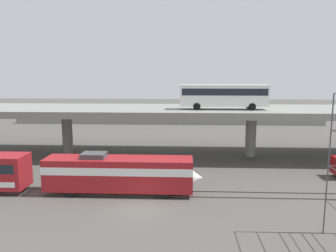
% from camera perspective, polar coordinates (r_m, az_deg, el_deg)
% --- Properties ---
extents(ground_plane, '(260.00, 260.00, 0.00)m').
position_cam_1_polar(ground_plane, '(30.55, -4.77, -14.20)').
color(ground_plane, '#4C4944').
extents(rail_strip_near, '(110.00, 0.12, 0.12)m').
position_cam_1_polar(rail_strip_near, '(33.49, -4.04, -11.94)').
color(rail_strip_near, '#59544C').
rests_on(rail_strip_near, ground_plane).
extents(rail_strip_far, '(110.00, 0.12, 0.12)m').
position_cam_1_polar(rail_strip_far, '(34.94, -3.73, -11.03)').
color(rail_strip_far, '#59544C').
rests_on(rail_strip_far, ground_plane).
extents(train_locomotive, '(15.81, 3.04, 4.18)m').
position_cam_1_polar(train_locomotive, '(33.80, -7.21, -7.97)').
color(train_locomotive, maroon).
rests_on(train_locomotive, ground_plane).
extents(highway_overpass, '(96.00, 12.47, 7.11)m').
position_cam_1_polar(highway_overpass, '(48.29, -1.79, 2.43)').
color(highway_overpass, gray).
rests_on(highway_overpass, ground_plane).
extents(transit_bus_on_overpass, '(12.00, 2.68, 3.40)m').
position_cam_1_polar(transit_bus_on_overpass, '(46.39, 9.60, 5.37)').
color(transit_bus_on_overpass, silver).
rests_on(transit_bus_on_overpass, highway_overpass).
extents(pier_parking_lot, '(73.64, 10.73, 1.78)m').
position_cam_1_polar(pier_parking_lot, '(83.66, 0.12, 1.39)').
color(pier_parking_lot, gray).
rests_on(pier_parking_lot, ground_plane).
extents(parked_car_0, '(4.04, 1.99, 1.50)m').
position_cam_1_polar(parked_car_0, '(85.77, 8.49, 2.59)').
color(parked_car_0, '#9E998C').
rests_on(parked_car_0, pier_parking_lot).
extents(parked_car_1, '(4.11, 1.96, 1.50)m').
position_cam_1_polar(parked_car_1, '(86.63, -7.84, 2.67)').
color(parked_car_1, maroon).
rests_on(parked_car_1, pier_parking_lot).
extents(parked_car_2, '(4.40, 1.95, 1.50)m').
position_cam_1_polar(parked_car_2, '(88.35, -15.81, 2.54)').
color(parked_car_2, silver).
rests_on(parked_car_2, pier_parking_lot).
extents(parked_car_3, '(4.02, 1.95, 1.50)m').
position_cam_1_polar(parked_car_3, '(84.73, 1.25, 2.61)').
color(parked_car_3, navy).
rests_on(parked_car_3, pier_parking_lot).
extents(parked_car_4, '(4.54, 2.00, 1.50)m').
position_cam_1_polar(parked_car_4, '(82.27, -8.34, 2.33)').
color(parked_car_4, black).
rests_on(parked_car_4, pier_parking_lot).
extents(parked_car_5, '(4.08, 1.87, 1.50)m').
position_cam_1_polar(parked_car_5, '(81.30, 3.32, 2.33)').
color(parked_car_5, maroon).
rests_on(parked_car_5, pier_parking_lot).
extents(parked_car_6, '(4.68, 1.96, 1.50)m').
position_cam_1_polar(parked_car_6, '(84.21, 13.97, 2.31)').
color(parked_car_6, '#0C4C26').
rests_on(parked_car_6, pier_parking_lot).
extents(harbor_water, '(140.00, 36.00, 0.01)m').
position_cam_1_polar(harbor_water, '(106.57, 0.69, 2.56)').
color(harbor_water, '#2D5170').
rests_on(harbor_water, ground_plane).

